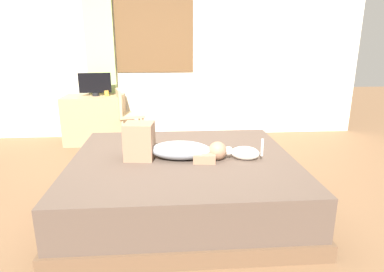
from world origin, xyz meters
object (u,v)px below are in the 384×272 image
object	(u,v)px
desk	(95,119)
chair_by_desk	(126,112)
tv_monitor	(95,84)
cup	(107,93)
bed	(183,182)
person_lying	(170,147)
cat	(243,153)

from	to	relation	value
desk	chair_by_desk	distance (m)	0.55
tv_monitor	cup	bearing A→B (deg)	-6.81
desk	bed	bearing A→B (deg)	-60.08
desk	chair_by_desk	world-z (taller)	chair_by_desk
person_lying	tv_monitor	bearing A→B (deg)	116.35
bed	cup	size ratio (longest dim) A/B	26.16
bed	desk	distance (m)	2.55
bed	person_lying	xyz separation A→B (m)	(-0.12, -0.03, 0.37)
cup	tv_monitor	bearing A→B (deg)	173.19
cat	person_lying	bearing A→B (deg)	173.68
tv_monitor	cat	bearing A→B (deg)	-52.45
tv_monitor	cup	distance (m)	0.22
bed	chair_by_desk	xyz separation A→B (m)	(-0.76, 2.06, 0.26)
bed	cup	distance (m)	2.49
person_lying	cat	distance (m)	0.67
person_lying	cat	world-z (taller)	person_lying
cat	chair_by_desk	distance (m)	2.53
bed	tv_monitor	size ratio (longest dim) A/B	4.43
bed	chair_by_desk	distance (m)	2.21
desk	cat	bearing A→B (deg)	-51.78
person_lying	cat	bearing A→B (deg)	-6.32
person_lying	desk	size ratio (longest dim) A/B	1.05
bed	person_lying	size ratio (longest dim) A/B	2.26
desk	tv_monitor	bearing A→B (deg)	0.00
cup	chair_by_desk	size ratio (longest dim) A/B	0.09
cat	chair_by_desk	bearing A→B (deg)	121.33
bed	tv_monitor	world-z (taller)	tv_monitor
cat	chair_by_desk	size ratio (longest dim) A/B	0.40
cup	chair_by_desk	bearing A→B (deg)	-24.33
chair_by_desk	tv_monitor	bearing A→B (deg)	161.65
bed	desk	xyz separation A→B (m)	(-1.27, 2.21, 0.12)
cup	desk	bearing A→B (deg)	174.58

